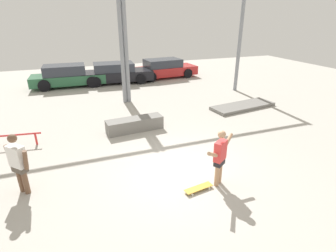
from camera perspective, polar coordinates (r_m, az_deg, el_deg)
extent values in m
plane|color=#B2ADA3|center=(7.50, 2.56, -10.07)|extent=(36.00, 36.00, 0.00)
cylinder|color=tan|center=(6.91, 10.64, -10.13)|extent=(0.12, 0.12, 0.72)
cylinder|color=tan|center=(7.04, 11.22, -9.51)|extent=(0.12, 0.12, 0.72)
cube|color=black|center=(6.82, 11.12, -7.69)|extent=(0.37, 0.33, 0.16)
cube|color=#DB3838|center=(6.66, 11.33, -5.32)|extent=(0.42, 0.38, 0.52)
sphere|color=tan|center=(6.46, 11.64, -1.79)|extent=(0.20, 0.20, 0.20)
cylinder|color=tan|center=(6.26, 9.69, -6.15)|extent=(0.43, 0.33, 0.32)
cylinder|color=tan|center=(6.99, 12.91, -3.18)|extent=(0.43, 0.33, 0.32)
cube|color=gold|center=(6.84, 6.68, -13.21)|extent=(0.79, 0.33, 0.01)
cylinder|color=silver|center=(7.06, 7.91, -12.38)|extent=(0.06, 0.04, 0.05)
cylinder|color=silver|center=(6.93, 9.00, -13.26)|extent=(0.06, 0.04, 0.05)
cylinder|color=silver|center=(6.81, 4.27, -13.71)|extent=(0.06, 0.04, 0.05)
cylinder|color=silver|center=(6.67, 5.32, -14.66)|extent=(0.06, 0.04, 0.05)
cube|color=slate|center=(10.07, -7.24, 0.36)|extent=(2.19, 0.78, 0.49)
cube|color=slate|center=(13.05, 15.97, 4.18)|extent=(3.32, 1.49, 0.15)
cylinder|color=red|center=(10.18, -31.73, -1.81)|extent=(2.12, 0.35, 0.06)
cylinder|color=red|center=(9.99, -26.79, -2.52)|extent=(0.07, 0.07, 0.41)
cylinder|color=gray|center=(13.03, -10.08, 16.79)|extent=(0.20, 0.20, 5.50)
cylinder|color=gray|center=(13.07, -9.16, 16.87)|extent=(0.20, 0.20, 5.50)
cylinder|color=gray|center=(15.61, 15.35, 17.34)|extent=(0.20, 0.20, 5.50)
cube|color=#28603D|center=(17.49, -20.81, 9.57)|extent=(4.37, 1.77, 0.55)
cube|color=#2D333D|center=(17.39, -21.65, 11.29)|extent=(2.42, 1.59, 0.58)
cylinder|color=black|center=(18.31, -16.50, 10.27)|extent=(0.69, 0.24, 0.68)
cylinder|color=black|center=(16.72, -16.15, 9.17)|extent=(0.69, 0.24, 0.68)
cylinder|color=black|center=(18.40, -24.93, 9.15)|extent=(0.69, 0.24, 0.68)
cylinder|color=black|center=(16.83, -25.35, 7.94)|extent=(0.69, 0.24, 0.68)
cube|color=black|center=(17.64, -11.02, 10.78)|extent=(4.60, 2.00, 0.60)
cube|color=#2D333D|center=(17.51, -11.75, 12.48)|extent=(2.57, 1.73, 0.51)
cylinder|color=black|center=(18.66, -6.95, 11.20)|extent=(0.65, 0.26, 0.64)
cylinder|color=black|center=(17.05, -5.93, 10.13)|extent=(0.65, 0.26, 0.64)
cylinder|color=black|center=(18.41, -15.66, 10.37)|extent=(0.65, 0.26, 0.64)
cylinder|color=black|center=(16.77, -15.44, 9.21)|extent=(0.65, 0.26, 0.64)
cube|color=red|center=(18.83, -0.63, 11.92)|extent=(4.53, 2.07, 0.58)
cube|color=#2D333D|center=(18.66, -1.14, 13.55)|extent=(2.55, 1.75, 0.53)
cylinder|color=black|center=(20.17, 1.96, 12.23)|extent=(0.65, 0.28, 0.63)
cylinder|color=black|center=(18.76, 4.30, 11.36)|extent=(0.65, 0.28, 0.63)
cylinder|color=black|center=(19.09, -5.47, 11.52)|extent=(0.65, 0.28, 0.63)
cylinder|color=black|center=(17.59, -3.58, 10.59)|extent=(0.65, 0.28, 0.63)
cylinder|color=brown|center=(7.41, -28.66, -10.31)|extent=(0.13, 0.13, 0.75)
cylinder|color=brown|center=(7.54, -29.49, -9.87)|extent=(0.13, 0.13, 0.75)
cube|color=#4C4238|center=(7.33, -29.55, -8.03)|extent=(0.40, 0.41, 0.16)
cube|color=silver|center=(7.18, -30.06, -5.74)|extent=(0.45, 0.46, 0.54)
sphere|color=brown|center=(6.99, -30.81, -2.35)|extent=(0.21, 0.21, 0.21)
cylinder|color=brown|center=(6.96, -28.60, -6.54)|extent=(0.19, 0.19, 0.51)
cylinder|color=brown|center=(7.42, -31.35, -5.33)|extent=(0.19, 0.19, 0.51)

